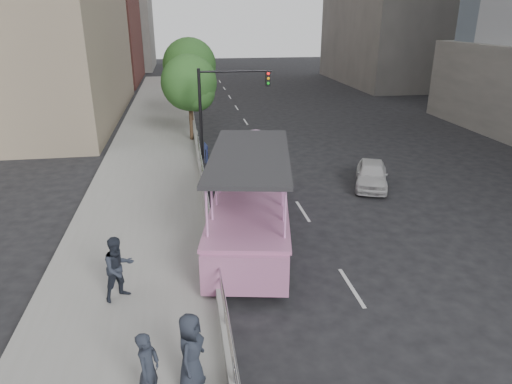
# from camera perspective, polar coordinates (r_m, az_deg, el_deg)

# --- Properties ---
(ground) EXTENTS (160.00, 160.00, 0.00)m
(ground) POSITION_cam_1_polar(r_m,az_deg,el_deg) (16.15, 6.01, -8.27)
(ground) COLOR black
(sidewalk) EXTENTS (5.50, 80.00, 0.30)m
(sidewalk) POSITION_cam_1_polar(r_m,az_deg,el_deg) (24.85, -13.01, 2.45)
(sidewalk) COLOR gray
(sidewalk) RESTS_ON ground
(kerb_wall) EXTENTS (0.24, 30.00, 0.36)m
(kerb_wall) POSITION_cam_1_polar(r_m,az_deg,el_deg) (17.24, -5.76, -4.46)
(kerb_wall) COLOR gray
(kerb_wall) RESTS_ON sidewalk
(guardrail) EXTENTS (0.07, 22.00, 0.71)m
(guardrail) POSITION_cam_1_polar(r_m,az_deg,el_deg) (16.96, -5.84, -2.44)
(guardrail) COLOR #ADADB2
(guardrail) RESTS_ON kerb_wall
(duck_boat) EXTENTS (4.43, 10.80, 3.49)m
(duck_boat) POSITION_cam_1_polar(r_m,az_deg,el_deg) (17.80, -0.54, -0.61)
(duck_boat) COLOR black
(duck_boat) RESTS_ON ground
(car) EXTENTS (2.78, 4.00, 1.27)m
(car) POSITION_cam_1_polar(r_m,az_deg,el_deg) (23.10, 14.25, 2.17)
(car) COLOR silver
(car) RESTS_ON ground
(pedestrian_near) EXTENTS (0.62, 0.75, 1.76)m
(pedestrian_near) POSITION_cam_1_polar(r_m,az_deg,el_deg) (10.19, -13.29, -20.85)
(pedestrian_near) COLOR #212530
(pedestrian_near) RESTS_ON sidewalk
(pedestrian_mid) EXTENTS (1.18, 1.13, 1.92)m
(pedestrian_mid) POSITION_cam_1_polar(r_m,az_deg,el_deg) (13.60, -16.80, -9.11)
(pedestrian_mid) COLOR #212530
(pedestrian_mid) RESTS_ON sidewalk
(pedestrian_far) EXTENTS (0.86, 1.03, 1.81)m
(pedestrian_far) POSITION_cam_1_polar(r_m,az_deg,el_deg) (10.42, -8.15, -19.12)
(pedestrian_far) COLOR #212530
(pedestrian_far) RESTS_ON sidewalk
(parking_sign) EXTENTS (0.12, 0.63, 2.81)m
(parking_sign) POSITION_cam_1_polar(r_m,az_deg,el_deg) (19.91, -6.18, 3.09)
(parking_sign) COLOR black
(parking_sign) RESTS_ON ground
(traffic_signal) EXTENTS (4.20, 0.32, 5.20)m
(traffic_signal) POSITION_cam_1_polar(r_m,az_deg,el_deg) (26.49, -4.41, 11.56)
(traffic_signal) COLOR black
(traffic_signal) RESTS_ON ground
(street_tree_near) EXTENTS (3.52, 3.52, 5.72)m
(street_tree_near) POSITION_cam_1_polar(r_m,az_deg,el_deg) (29.75, -8.16, 13.10)
(street_tree_near) COLOR #322217
(street_tree_near) RESTS_ON ground
(street_tree_far) EXTENTS (3.97, 3.97, 6.45)m
(street_tree_far) POSITION_cam_1_polar(r_m,az_deg,el_deg) (35.65, -8.14, 15.21)
(street_tree_far) COLOR #322217
(street_tree_far) RESTS_ON ground
(midrise_stone_b) EXTENTS (16.00, 14.00, 20.00)m
(midrise_stone_b) POSITION_cam_1_polar(r_m,az_deg,el_deg) (78.50, -19.43, 21.64)
(midrise_stone_b) COLOR gray
(midrise_stone_b) RESTS_ON ground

